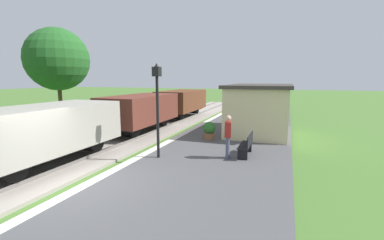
{
  "coord_description": "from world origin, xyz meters",
  "views": [
    {
      "loc": [
        5.9,
        -5.71,
        3.37
      ],
      "look_at": [
        0.87,
        8.05,
        1.05
      ],
      "focal_mm": 24.52,
      "sensor_mm": 36.0,
      "label": 1
    }
  ],
  "objects_px": {
    "freight_train": "(140,112)",
    "lamp_post_near": "(157,93)",
    "station_hut": "(260,108)",
    "potted_planter": "(209,130)",
    "person_waiting": "(228,135)",
    "bench_near_hut": "(247,144)",
    "tree_trackside_far": "(57,59)",
    "bench_down_platform": "(266,115)"
  },
  "relations": [
    {
      "from": "bench_down_platform",
      "to": "tree_trackside_far",
      "type": "xyz_separation_m",
      "value": [
        -14.4,
        -4.81,
        4.02
      ]
    },
    {
      "from": "bench_near_hut",
      "to": "bench_down_platform",
      "type": "bearing_deg",
      "value": 90.0
    },
    {
      "from": "person_waiting",
      "to": "lamp_post_near",
      "type": "bearing_deg",
      "value": 9.68
    },
    {
      "from": "potted_planter",
      "to": "lamp_post_near",
      "type": "height_order",
      "value": "lamp_post_near"
    },
    {
      "from": "station_hut",
      "to": "tree_trackside_far",
      "type": "bearing_deg",
      "value": -177.0
    },
    {
      "from": "station_hut",
      "to": "bench_near_hut",
      "type": "bearing_deg",
      "value": -89.46
    },
    {
      "from": "freight_train",
      "to": "tree_trackside_far",
      "type": "relative_size",
      "value": 2.78
    },
    {
      "from": "bench_down_platform",
      "to": "tree_trackside_far",
      "type": "height_order",
      "value": "tree_trackside_far"
    },
    {
      "from": "lamp_post_near",
      "to": "bench_down_platform",
      "type": "bearing_deg",
      "value": 72.86
    },
    {
      "from": "freight_train",
      "to": "person_waiting",
      "type": "relative_size",
      "value": 11.35
    },
    {
      "from": "lamp_post_near",
      "to": "tree_trackside_far",
      "type": "distance_m",
      "value": 12.71
    },
    {
      "from": "person_waiting",
      "to": "lamp_post_near",
      "type": "height_order",
      "value": "lamp_post_near"
    },
    {
      "from": "bench_near_hut",
      "to": "bench_down_platform",
      "type": "distance_m",
      "value": 9.22
    },
    {
      "from": "lamp_post_near",
      "to": "tree_trackside_far",
      "type": "bearing_deg",
      "value": 152.27
    },
    {
      "from": "person_waiting",
      "to": "tree_trackside_far",
      "type": "bearing_deg",
      "value": -28.44
    },
    {
      "from": "potted_planter",
      "to": "tree_trackside_far",
      "type": "bearing_deg",
      "value": 170.22
    },
    {
      "from": "station_hut",
      "to": "freight_train",
      "type": "bearing_deg",
      "value": -163.66
    },
    {
      "from": "bench_down_platform",
      "to": "potted_planter",
      "type": "relative_size",
      "value": 1.64
    },
    {
      "from": "tree_trackside_far",
      "to": "lamp_post_near",
      "type": "bearing_deg",
      "value": -27.73
    },
    {
      "from": "bench_near_hut",
      "to": "person_waiting",
      "type": "height_order",
      "value": "person_waiting"
    },
    {
      "from": "freight_train",
      "to": "lamp_post_near",
      "type": "relative_size",
      "value": 5.24
    },
    {
      "from": "potted_planter",
      "to": "lamp_post_near",
      "type": "distance_m",
      "value": 4.41
    },
    {
      "from": "lamp_post_near",
      "to": "person_waiting",
      "type": "bearing_deg",
      "value": 18.18
    },
    {
      "from": "station_hut",
      "to": "potted_planter",
      "type": "xyz_separation_m",
      "value": [
        -2.23,
        -2.84,
        -0.93
      ]
    },
    {
      "from": "potted_planter",
      "to": "tree_trackside_far",
      "type": "distance_m",
      "value": 12.94
    },
    {
      "from": "station_hut",
      "to": "bench_down_platform",
      "type": "relative_size",
      "value": 3.87
    },
    {
      "from": "bench_down_platform",
      "to": "lamp_post_near",
      "type": "bearing_deg",
      "value": -107.14
    },
    {
      "from": "bench_near_hut",
      "to": "lamp_post_near",
      "type": "bearing_deg",
      "value": -156.45
    },
    {
      "from": "person_waiting",
      "to": "potted_planter",
      "type": "height_order",
      "value": "person_waiting"
    },
    {
      "from": "person_waiting",
      "to": "potted_planter",
      "type": "bearing_deg",
      "value": -69.43
    },
    {
      "from": "potted_planter",
      "to": "person_waiting",
      "type": "bearing_deg",
      "value": -60.94
    },
    {
      "from": "bench_near_hut",
      "to": "tree_trackside_far",
      "type": "xyz_separation_m",
      "value": [
        -14.4,
        4.41,
        4.02
      ]
    },
    {
      "from": "potted_planter",
      "to": "bench_down_platform",
      "type": "bearing_deg",
      "value": 71.75
    },
    {
      "from": "bench_near_hut",
      "to": "bench_down_platform",
      "type": "relative_size",
      "value": 1.0
    },
    {
      "from": "freight_train",
      "to": "station_hut",
      "type": "xyz_separation_m",
      "value": [
        6.8,
        1.99,
        0.26
      ]
    },
    {
      "from": "bench_near_hut",
      "to": "lamp_post_near",
      "type": "distance_m",
      "value": 4.14
    },
    {
      "from": "bench_down_platform",
      "to": "person_waiting",
      "type": "xyz_separation_m",
      "value": [
        -0.67,
        -9.8,
        0.46
      ]
    },
    {
      "from": "potted_planter",
      "to": "freight_train",
      "type": "bearing_deg",
      "value": 169.47
    },
    {
      "from": "freight_train",
      "to": "lamp_post_near",
      "type": "height_order",
      "value": "lamp_post_near"
    },
    {
      "from": "lamp_post_near",
      "to": "tree_trackside_far",
      "type": "height_order",
      "value": "tree_trackside_far"
    },
    {
      "from": "freight_train",
      "to": "potted_planter",
      "type": "xyz_separation_m",
      "value": [
        4.57,
        -0.85,
        -0.67
      ]
    },
    {
      "from": "tree_trackside_far",
      "to": "potted_planter",
      "type": "bearing_deg",
      "value": -9.78
    }
  ]
}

